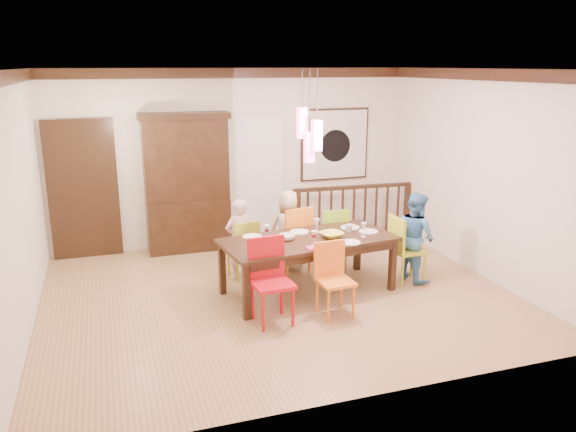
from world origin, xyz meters
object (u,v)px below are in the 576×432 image
object	(u,v)px
chair_end_right	(408,244)
dining_table	(308,244)
person_end_right	(415,237)
balustrade	(354,211)
china_hutch	(187,183)
person_far_mid	(288,230)
person_far_left	(239,239)
chair_far_left	(242,244)

from	to	relation	value
chair_end_right	dining_table	bearing A→B (deg)	86.76
person_end_right	balustrade	bearing A→B (deg)	-8.49
china_hutch	balustrade	size ratio (longest dim) A/B	1.02
china_hutch	balustrade	xyz separation A→B (m)	(2.79, -0.35, -0.62)
person_far_mid	person_end_right	distance (m)	1.82
balustrade	person_end_right	size ratio (longest dim) A/B	1.74
china_hutch	person_end_right	bearing A→B (deg)	-39.61
person_far_mid	dining_table	bearing A→B (deg)	100.25
dining_table	person_far_left	size ratio (longest dim) A/B	2.07
person_far_left	person_far_mid	world-z (taller)	person_far_mid
person_far_left	person_end_right	world-z (taller)	person_end_right
chair_far_left	person_end_right	world-z (taller)	person_end_right
person_far_left	person_end_right	size ratio (longest dim) A/B	0.91
chair_far_left	person_end_right	xyz separation A→B (m)	(2.28, -0.83, 0.14)
balustrade	chair_far_left	bearing A→B (deg)	-149.60
chair_far_left	china_hutch	bearing A→B (deg)	-80.47
chair_far_left	person_far_left	world-z (taller)	person_far_left
balustrade	person_end_right	world-z (taller)	person_end_right
dining_table	person_end_right	distance (m)	1.59
dining_table	person_end_right	xyz separation A→B (m)	(1.59, -0.03, -0.04)
balustrade	person_far_mid	bearing A→B (deg)	-142.33
china_hutch	person_end_right	xyz separation A→B (m)	(2.82, -2.33, -0.49)
balustrade	person_end_right	bearing A→B (deg)	-85.97
chair_far_left	person_end_right	size ratio (longest dim) A/B	0.68
person_far_left	china_hutch	bearing A→B (deg)	-88.36
chair_end_right	person_end_right	bearing A→B (deg)	-69.97
chair_far_left	person_far_mid	bearing A→B (deg)	178.17
person_far_mid	chair_end_right	bearing A→B (deg)	157.20
dining_table	balustrade	world-z (taller)	balustrade
chair_end_right	balustrade	bearing A→B (deg)	-3.21
chair_end_right	person_far_mid	size ratio (longest dim) A/B	0.79
person_far_mid	person_end_right	bearing A→B (deg)	160.85
chair_far_left	person_far_left	bearing A→B (deg)	-38.73
china_hutch	person_far_mid	xyz separation A→B (m)	(1.25, -1.40, -0.52)
china_hutch	person_far_mid	world-z (taller)	china_hutch
balustrade	person_far_left	bearing A→B (deg)	-150.52
dining_table	chair_end_right	world-z (taller)	chair_end_right
dining_table	china_hutch	xyz separation A→B (m)	(-1.23, 2.30, 0.45)
chair_far_left	china_hutch	distance (m)	1.71
person_far_left	person_end_right	distance (m)	2.48
chair_far_left	china_hutch	world-z (taller)	china_hutch
chair_far_left	person_far_mid	xyz separation A→B (m)	(0.72, 0.10, 0.11)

